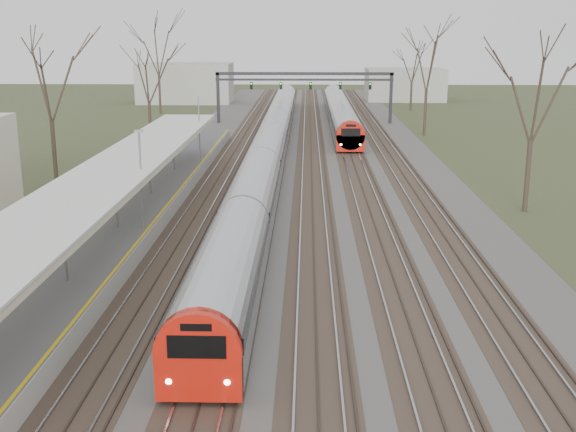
{
  "coord_description": "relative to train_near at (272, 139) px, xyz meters",
  "views": [
    {
      "loc": [
        0.62,
        -1.28,
        10.81
      ],
      "look_at": [
        -0.29,
        32.9,
        2.0
      ],
      "focal_mm": 45.0,
      "sensor_mm": 36.0,
      "label": 1
    }
  ],
  "objects": [
    {
      "name": "canopy",
      "position": [
        -6.55,
        -29.56,
        2.45
      ],
      "size": [
        4.1,
        50.0,
        3.11
      ],
      "color": "slate",
      "rests_on": "platform"
    },
    {
      "name": "signal_gantry",
      "position": [
        2.79,
        22.44,
        3.43
      ],
      "size": [
        21.0,
        0.59,
        6.08
      ],
      "color": "black",
      "rests_on": "ground"
    },
    {
      "name": "platform",
      "position": [
        -6.55,
        -25.05,
        -0.98
      ],
      "size": [
        3.5,
        69.0,
        1.0
      ],
      "primitive_type": "cube",
      "color": "#9E9B93",
      "rests_on": "ground"
    },
    {
      "name": "track_bed",
      "position": [
        2.76,
        -7.55,
        -1.42
      ],
      "size": [
        24.0,
        160.0,
        0.22
      ],
      "color": "#474442",
      "rests_on": "ground"
    },
    {
      "name": "tree_west_far",
      "position": [
        -14.5,
        -14.55,
        6.54
      ],
      "size": [
        5.5,
        5.5,
        11.33
      ],
      "color": "#2D231C",
      "rests_on": "ground"
    },
    {
      "name": "train_near",
      "position": [
        0.0,
        0.0,
        0.0
      ],
      "size": [
        2.62,
        90.21,
        3.05
      ],
      "color": "#9799A0",
      "rests_on": "ground"
    },
    {
      "name": "train_far",
      "position": [
        7.0,
        22.53,
        0.0
      ],
      "size": [
        2.62,
        45.21,
        3.05
      ],
      "color": "#9799A0",
      "rests_on": "ground"
    },
    {
      "name": "tree_east_far",
      "position": [
        16.5,
        -20.55,
        5.81
      ],
      "size": [
        5.0,
        5.0,
        10.3
      ],
      "color": "#2D231C",
      "rests_on": "ground"
    }
  ]
}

